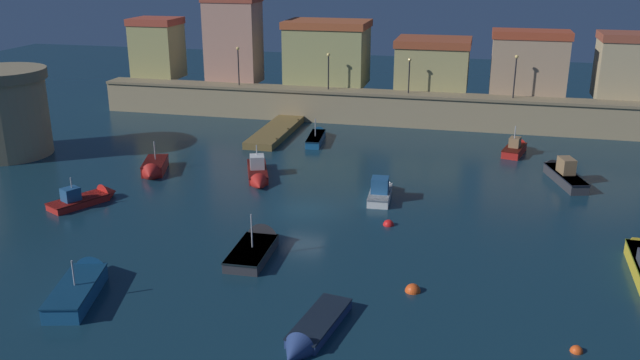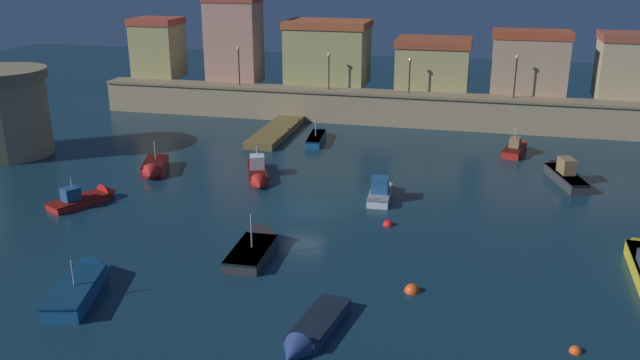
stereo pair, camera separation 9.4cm
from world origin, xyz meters
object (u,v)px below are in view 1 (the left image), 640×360
(moored_boat_7, at_px, (154,168))
(mooring_buoy_1, at_px, (388,225))
(quay_lamp_2, at_px, (409,70))
(moored_boat_9, at_px, (258,174))
(moored_boat_2, at_px, (310,334))
(moored_boat_5, at_px, (82,283))
(moored_boat_3, at_px, (381,190))
(moored_boat_6, at_px, (516,148))
(fortress_tower, at_px, (5,112))
(quay_lamp_3, at_px, (516,70))
(quay_lamp_0, at_px, (238,60))
(quay_lamp_1, at_px, (328,65))
(moored_boat_11, at_px, (562,173))
(moored_boat_4, at_px, (257,245))
(moored_boat_12, at_px, (317,136))
(moored_boat_1, at_px, (89,197))
(mooring_buoy_2, at_px, (576,352))
(mooring_buoy_0, at_px, (413,291))

(moored_boat_7, relative_size, mooring_buoy_1, 6.90)
(quay_lamp_2, xyz_separation_m, moored_boat_9, (-8.76, -18.62, -4.89))
(moored_boat_2, xyz_separation_m, moored_boat_5, (-11.88, 1.58, 0.18))
(moored_boat_3, distance_m, moored_boat_6, 15.95)
(fortress_tower, xyz_separation_m, quay_lamp_3, (39.95, 17.39, 2.10))
(fortress_tower, xyz_separation_m, quay_lamp_0, (13.56, 17.39, 2.04))
(moored_boat_2, xyz_separation_m, moored_boat_3, (0.28, 18.22, 0.22))
(quay_lamp_0, relative_size, quay_lamp_1, 1.09)
(quay_lamp_0, distance_m, quay_lamp_2, 16.88)
(moored_boat_11, xyz_separation_m, mooring_buoy_1, (-11.01, -11.41, -0.54))
(moored_boat_4, bearing_deg, moored_boat_12, 3.91)
(moored_boat_1, relative_size, moored_boat_7, 1.06)
(quay_lamp_2, relative_size, moored_boat_11, 0.49)
(moored_boat_1, height_order, moored_boat_3, moored_boat_1)
(quay_lamp_1, xyz_separation_m, moored_boat_7, (-8.97, -19.28, -4.98))
(quay_lamp_0, distance_m, moored_boat_7, 19.96)
(moored_boat_3, distance_m, mooring_buoy_2, 19.72)
(fortress_tower, bearing_deg, quay_lamp_0, 52.05)
(moored_boat_3, bearing_deg, quay_lamp_2, -1.81)
(moored_boat_1, bearing_deg, quay_lamp_0, 24.33)
(quay_lamp_0, bearing_deg, moored_boat_6, -15.18)
(moored_boat_12, bearing_deg, moored_boat_3, -155.34)
(quay_lamp_2, distance_m, moored_boat_6, 13.09)
(moored_boat_4, height_order, moored_boat_6, moored_boat_4)
(moored_boat_3, distance_m, moored_boat_7, 17.24)
(quay_lamp_1, relative_size, moored_boat_5, 0.57)
(moored_boat_1, relative_size, moored_boat_12, 0.85)
(moored_boat_4, xyz_separation_m, moored_boat_9, (-3.90, 11.72, 0.10))
(moored_boat_2, height_order, moored_boat_11, moored_boat_11)
(moored_boat_3, xyz_separation_m, moored_boat_6, (9.26, 12.98, -0.04))
(moored_boat_4, bearing_deg, quay_lamp_2, -10.74)
(moored_boat_7, xyz_separation_m, moored_boat_12, (9.60, 12.04, -0.10))
(fortress_tower, height_order, quay_lamp_0, fortress_tower)
(quay_lamp_3, distance_m, moored_boat_6, 8.92)
(moored_boat_7, bearing_deg, moored_boat_11, 83.19)
(moored_boat_3, distance_m, mooring_buoy_0, 13.39)
(moored_boat_2, bearing_deg, moored_boat_5, -87.82)
(mooring_buoy_1, bearing_deg, moored_boat_12, 116.37)
(moored_boat_2, relative_size, mooring_buoy_2, 10.40)
(moored_boat_12, bearing_deg, quay_lamp_3, -72.22)
(fortress_tower, xyz_separation_m, moored_boat_2, (30.66, -21.04, -3.29))
(quay_lamp_1, bearing_deg, moored_boat_2, -78.29)
(quay_lamp_1, bearing_deg, mooring_buoy_2, -62.72)
(moored_boat_4, xyz_separation_m, moored_boat_12, (-2.24, 23.10, 0.03))
(quay_lamp_3, relative_size, moored_boat_12, 0.67)
(moored_boat_5, relative_size, moored_boat_12, 1.06)
(moored_boat_3, height_order, moored_boat_9, moored_boat_9)
(quay_lamp_1, distance_m, moored_boat_6, 19.59)
(quay_lamp_1, bearing_deg, moored_boat_6, -22.43)
(moored_boat_6, bearing_deg, quay_lamp_1, 81.86)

